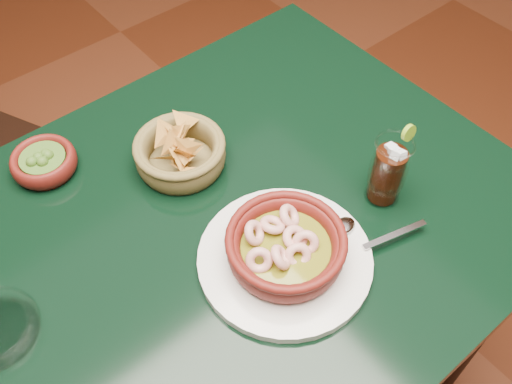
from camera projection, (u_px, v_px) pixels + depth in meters
dining_table at (186, 282)px, 0.99m from camera, size 1.20×0.80×0.75m
shrimp_plate at (286, 250)px, 0.87m from camera, size 0.36×0.27×0.08m
chip_basket at (180, 153)px, 1.00m from camera, size 0.19×0.19×0.12m
guacamole_ramekin at (44, 162)px, 1.00m from camera, size 0.13×0.13×0.05m
cola_drink at (388, 171)px, 0.93m from camera, size 0.13×0.13×0.15m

